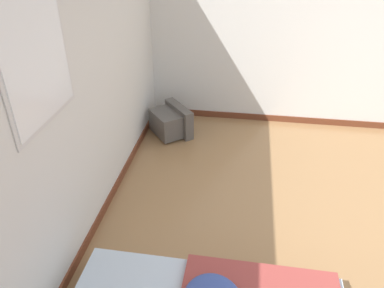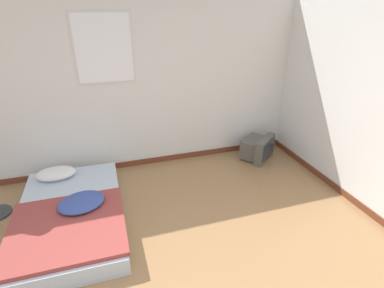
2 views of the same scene
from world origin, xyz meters
name	(u,v)px [view 2 (image 2 of 2)]	position (x,y,z in m)	size (l,w,h in m)	color
wall_back	(129,87)	(0.00, 2.85, 1.29)	(7.58, 0.08, 2.60)	silver
mattress_bed	(70,214)	(-0.94, 1.63, 0.13)	(1.21, 2.00, 0.35)	silver
crt_tv	(258,148)	(1.99, 2.45, 0.19)	(0.67, 0.65, 0.39)	#56514C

